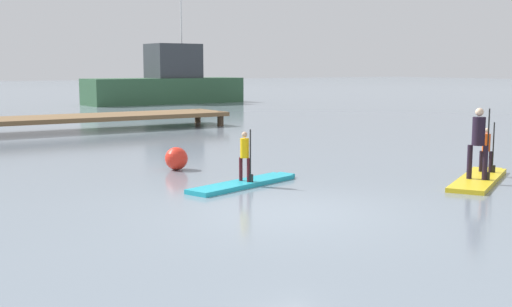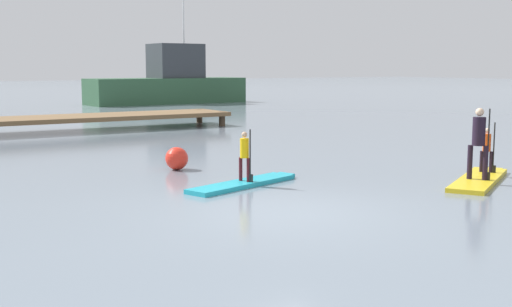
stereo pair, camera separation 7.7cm
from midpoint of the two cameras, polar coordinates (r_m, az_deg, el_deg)
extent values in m
plane|color=slate|center=(12.10, 2.19, -5.12)|extent=(240.00, 240.00, 0.00)
cube|color=#1E9EB2|center=(14.73, -1.33, -2.64)|extent=(3.05, 1.50, 0.10)
cube|color=#1E9EB2|center=(15.91, 2.36, -1.89)|extent=(0.36, 0.49, 0.09)
cylinder|color=#4C1419|center=(14.81, -1.47, -1.35)|extent=(0.08, 0.08, 0.53)
cylinder|color=#4C1419|center=(14.66, -0.80, -1.44)|extent=(0.08, 0.08, 0.53)
cylinder|color=#F2B20C|center=(14.66, -1.14, 0.47)|extent=(0.25, 0.25, 0.44)
sphere|color=tan|center=(14.63, -1.15, 1.64)|extent=(0.13, 0.13, 0.13)
cylinder|color=black|center=(14.58, -0.64, -0.20)|extent=(0.03, 0.03, 1.18)
cube|color=black|center=(14.65, -0.64, -2.14)|extent=(0.07, 0.14, 0.18)
cube|color=gold|center=(16.10, 18.55, -2.16)|extent=(3.35, 2.37, 0.10)
cube|color=gold|center=(17.80, 19.47, -1.31)|extent=(0.48, 0.60, 0.09)
cylinder|color=black|center=(15.81, 17.86, -0.69)|extent=(0.12, 0.12, 0.78)
cylinder|color=black|center=(15.76, 19.07, -0.77)|extent=(0.12, 0.12, 0.78)
cylinder|color=black|center=(15.70, 18.57, 1.84)|extent=(0.39, 0.39, 0.64)
sphere|color=beige|center=(15.67, 18.64, 3.42)|extent=(0.19, 0.19, 0.19)
cylinder|color=black|center=(15.70, 19.30, 0.74)|extent=(0.03, 0.03, 1.62)
cube|color=black|center=(15.79, 19.18, -1.86)|extent=(0.10, 0.14, 0.18)
cylinder|color=black|center=(16.98, 18.74, -0.64)|extent=(0.08, 0.08, 0.51)
cylinder|color=black|center=(16.95, 19.48, -0.69)|extent=(0.08, 0.08, 0.51)
cylinder|color=#E54C14|center=(16.91, 19.18, 0.91)|extent=(0.26, 0.26, 0.42)
sphere|color=beige|center=(16.88, 19.22, 1.89)|extent=(0.12, 0.12, 0.12)
cylinder|color=black|center=(16.90, 19.71, 0.49)|extent=(0.03, 0.03, 1.22)
cube|color=black|center=(16.96, 19.64, -1.25)|extent=(0.10, 0.14, 0.18)
cube|color=#2D5638|center=(48.43, -7.95, 5.39)|extent=(11.66, 3.66, 1.83)
cube|color=#33383D|center=(48.73, -7.22, 7.94)|extent=(3.56, 2.85, 2.46)
cylinder|color=silver|center=(49.23, -6.55, 12.22)|extent=(0.12, 0.12, 4.88)
cube|color=brown|center=(28.30, -14.65, 3.02)|extent=(12.26, 2.80, 0.18)
cylinder|color=#473828|center=(29.65, -3.17, 3.00)|extent=(0.28, 0.28, 0.64)
cylinder|color=#473828|center=(31.58, -5.14, 3.26)|extent=(0.28, 0.28, 0.64)
sphere|color=red|center=(17.13, -7.03, -0.43)|extent=(0.59, 0.59, 0.59)
camera|label=1|loc=(0.04, -90.14, -0.02)|focal=46.25mm
camera|label=2|loc=(0.04, 89.86, 0.02)|focal=46.25mm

